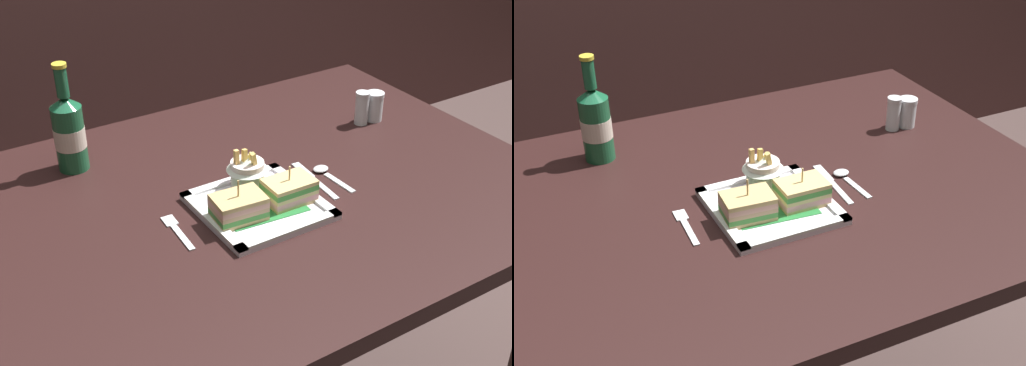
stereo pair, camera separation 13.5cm
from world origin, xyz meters
The scene contains 11 objects.
dining_table centered at (0.00, 0.00, 0.59)m, with size 1.23×0.91×0.72m.
square_plate centered at (-0.03, -0.06, 0.73)m, with size 0.23×0.23×0.02m.
sandwich_half_left centered at (-0.08, -0.08, 0.76)m, with size 0.10×0.08×0.08m.
sandwich_half_right centered at (0.03, -0.08, 0.76)m, with size 0.10×0.07×0.08m.
fries_cup centered at (-0.01, 0.00, 0.78)m, with size 0.09×0.09×0.09m.
beer_bottle centered at (-0.28, 0.29, 0.81)m, with size 0.07×0.07×0.24m.
fork centered at (-0.20, -0.04, 0.72)m, with size 0.03×0.13×0.00m.
knife centered at (0.13, -0.03, 0.72)m, with size 0.03×0.17×0.00m.
spoon centered at (0.17, -0.02, 0.73)m, with size 0.04×0.12×0.01m.
salt_shaker centered at (0.39, 0.13, 0.76)m, with size 0.03×0.03×0.08m.
pepper_shaker centered at (0.43, 0.13, 0.75)m, with size 0.04×0.04×0.07m.
Camera 2 is at (-0.53, -1.10, 1.48)m, focal length 48.88 mm.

